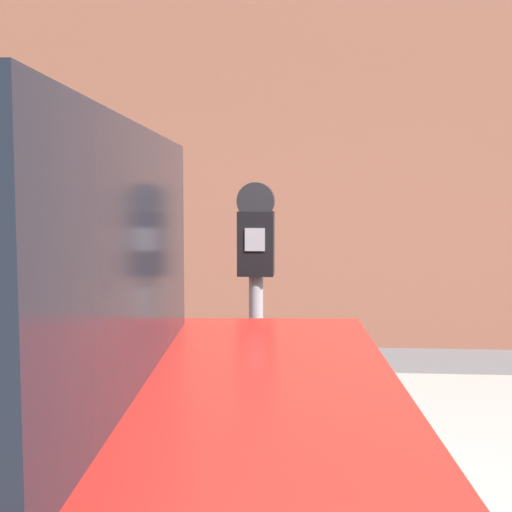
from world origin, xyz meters
name	(u,v)px	position (x,y,z in m)	size (l,w,h in m)	color
sidewalk	(322,438)	(0.00, 2.20, 0.06)	(24.00, 2.80, 0.12)	#9E9B96
building_facade	(320,46)	(0.00, 5.24, 3.03)	(24.00, 0.30, 6.05)	#935642
parking_meter	(256,283)	(-0.33, 1.23, 1.14)	(0.17, 0.14, 1.49)	gray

